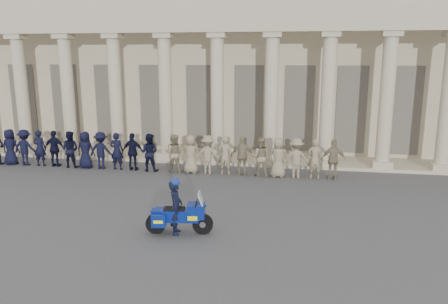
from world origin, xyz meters
The scene contains 5 objects.
ground centered at (0.00, 0.00, 0.00)m, with size 90.00×90.00×0.00m, color #3F3F41.
building centered at (0.00, 14.74, 4.52)m, with size 40.00×12.50×9.00m.
officer_rank centered at (-4.64, 5.97, 0.88)m, with size 18.57×0.67×1.76m.
motorcycle centered at (-0.78, -0.84, 0.56)m, with size 2.03×0.91×1.31m.
rider centered at (-0.89, -0.86, 0.87)m, with size 0.48×0.66×1.75m.
Camera 1 is at (2.63, -12.75, 5.27)m, focal length 35.00 mm.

